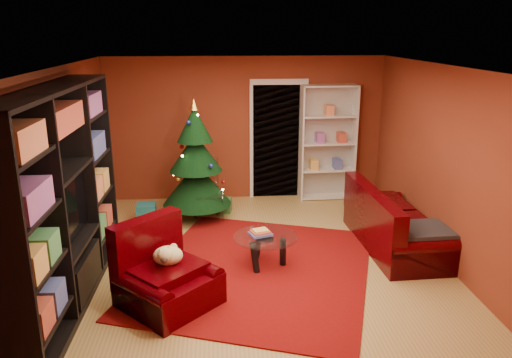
{
  "coord_description": "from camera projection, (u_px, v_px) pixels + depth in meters",
  "views": [
    {
      "loc": [
        -0.53,
        -6.21,
        3.04
      ],
      "look_at": [
        0.0,
        0.4,
        1.05
      ],
      "focal_mm": 35.0,
      "sensor_mm": 36.0,
      "label": 1
    }
  ],
  "objects": [
    {
      "name": "rug",
      "position": [
        258.0,
        270.0,
        6.56
      ],
      "size": [
        3.7,
        3.99,
        0.02
      ],
      "primitive_type": "cube",
      "rotation": [
        0.0,
        0.0,
        -0.33
      ],
      "color": "maroon",
      "rests_on": "floor"
    },
    {
      "name": "wall_right",
      "position": [
        447.0,
        165.0,
        6.66
      ],
      "size": [
        0.05,
        5.5,
        2.6
      ],
      "primitive_type": "cube",
      "color": "maroon",
      "rests_on": "ground"
    },
    {
      "name": "doorway",
      "position": [
        278.0,
        142.0,
        9.19
      ],
      "size": [
        1.06,
        0.6,
        2.16
      ],
      "primitive_type": null,
      "color": "black",
      "rests_on": "floor"
    },
    {
      "name": "wall_back",
      "position": [
        246.0,
        129.0,
        9.11
      ],
      "size": [
        5.0,
        0.05,
        2.6
      ],
      "primitive_type": "cube",
      "color": "maroon",
      "rests_on": "ground"
    },
    {
      "name": "wall_left",
      "position": [
        59.0,
        174.0,
        6.27
      ],
      "size": [
        0.05,
        5.5,
        2.6
      ],
      "primitive_type": "cube",
      "color": "maroon",
      "rests_on": "ground"
    },
    {
      "name": "gift_box_teal",
      "position": [
        147.0,
        213.0,
        8.18
      ],
      "size": [
        0.32,
        0.32,
        0.31
      ],
      "primitive_type": "cube",
      "rotation": [
        0.0,
        0.0,
        0.05
      ],
      "color": "#17626F",
      "rests_on": "floor"
    },
    {
      "name": "coffee_table",
      "position": [
        265.0,
        251.0,
        6.62
      ],
      "size": [
        1.08,
        1.08,
        0.53
      ],
      "primitive_type": null,
      "rotation": [
        0.0,
        0.0,
        0.32
      ],
      "color": "gray",
      "rests_on": "rug"
    },
    {
      "name": "sofa",
      "position": [
        396.0,
        218.0,
        7.17
      ],
      "size": [
        1.0,
        2.09,
        0.88
      ],
      "primitive_type": null,
      "rotation": [
        0.0,
        0.0,
        1.61
      ],
      "color": "black",
      "rests_on": "rug"
    },
    {
      "name": "acrylic_chair",
      "position": [
        208.0,
        194.0,
        8.16
      ],
      "size": [
        0.58,
        0.61,
        0.92
      ],
      "primitive_type": null,
      "rotation": [
        0.0,
        0.0,
        0.24
      ],
      "color": "#66605B",
      "rests_on": "rug"
    },
    {
      "name": "armchair",
      "position": [
        168.0,
        274.0,
        5.62
      ],
      "size": [
        1.44,
        1.44,
        0.79
      ],
      "primitive_type": null,
      "rotation": [
        0.0,
        0.0,
        0.78
      ],
      "color": "black",
      "rests_on": "rug"
    },
    {
      "name": "christmas_tree",
      "position": [
        196.0,
        162.0,
        8.13
      ],
      "size": [
        1.27,
        1.27,
        2.01
      ],
      "primitive_type": null,
      "rotation": [
        0.0,
        0.0,
        0.13
      ],
      "color": "black",
      "rests_on": "floor"
    },
    {
      "name": "white_bookshelf",
      "position": [
        328.0,
        143.0,
        9.1
      ],
      "size": [
        1.01,
        0.39,
        2.16
      ],
      "primitive_type": null,
      "rotation": [
        0.0,
        0.0,
        0.03
      ],
      "color": "white",
      "rests_on": "floor"
    },
    {
      "name": "media_unit",
      "position": [
        61.0,
        199.0,
        5.54
      ],
      "size": [
        0.54,
        3.22,
        2.46
      ],
      "primitive_type": null,
      "rotation": [
        0.0,
        0.0,
        -0.02
      ],
      "color": "black",
      "rests_on": "floor"
    },
    {
      "name": "gift_box_red",
      "position": [
        193.0,
        201.0,
        8.87
      ],
      "size": [
        0.26,
        0.26,
        0.23
      ],
      "primitive_type": "cube",
      "rotation": [
        0.0,
        0.0,
        -0.18
      ],
      "color": "maroon",
      "rests_on": "floor"
    },
    {
      "name": "floor",
      "position": [
        258.0,
        262.0,
        6.84
      ],
      "size": [
        5.0,
        5.5,
        0.05
      ],
      "primitive_type": "cube",
      "color": "#A98A48",
      "rests_on": "ground"
    },
    {
      "name": "ceiling",
      "position": [
        259.0,
        65.0,
        6.08
      ],
      "size": [
        5.0,
        5.5,
        0.05
      ],
      "primitive_type": "cube",
      "color": "silver",
      "rests_on": "wall_back"
    },
    {
      "name": "gift_box_green",
      "position": [
        224.0,
        205.0,
        8.63
      ],
      "size": [
        0.28,
        0.28,
        0.24
      ],
      "primitive_type": "cube",
      "rotation": [
        0.0,
        0.0,
        -0.18
      ],
      "color": "#316F37",
      "rests_on": "floor"
    },
    {
      "name": "dog",
      "position": [
        168.0,
        256.0,
        5.63
      ],
      "size": [
        0.5,
        0.49,
        0.26
      ],
      "primitive_type": null,
      "rotation": [
        0.0,
        0.0,
        0.78
      ],
      "color": "beige",
      "rests_on": "armchair"
    }
  ]
}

